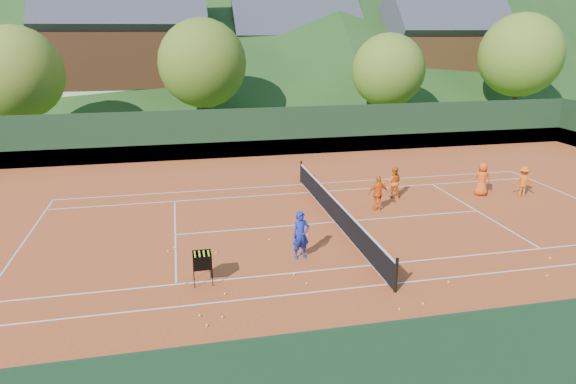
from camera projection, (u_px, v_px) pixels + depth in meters
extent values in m
plane|color=#33551A|center=(335.00, 223.00, 20.91)|extent=(400.00, 400.00, 0.00)
cube|color=#B7491D|center=(335.00, 222.00, 20.91)|extent=(40.00, 24.00, 0.02)
imported|color=#172997|center=(301.00, 235.00, 17.38)|extent=(0.67, 0.50, 1.68)
imported|color=orange|center=(394.00, 182.00, 23.84)|extent=(0.86, 0.77, 1.46)
imported|color=orange|center=(378.00, 193.00, 22.08)|extent=(0.91, 0.39, 1.54)
imported|color=#EE5515|center=(482.00, 179.00, 24.07)|extent=(0.91, 0.74, 1.60)
imported|color=orange|center=(523.00, 181.00, 23.96)|extent=(1.08, 0.88, 1.46)
sphere|color=#D7F729|center=(168.00, 251.00, 18.09)|extent=(0.07, 0.07, 0.07)
sphere|color=#D7F729|center=(307.00, 235.00, 19.50)|extent=(0.07, 0.07, 0.07)
sphere|color=#D7F729|center=(225.00, 294.00, 15.15)|extent=(0.07, 0.07, 0.07)
sphere|color=#D7F729|center=(435.00, 350.00, 12.49)|extent=(0.07, 0.07, 0.07)
sphere|color=#D7F729|center=(174.00, 248.00, 18.35)|extent=(0.07, 0.07, 0.07)
sphere|color=#D7F729|center=(177.00, 348.00, 12.58)|extent=(0.07, 0.07, 0.07)
sphere|color=#D7F729|center=(356.00, 244.00, 18.69)|extent=(0.07, 0.07, 0.07)
sphere|color=#D7F729|center=(200.00, 316.00, 14.00)|extent=(0.07, 0.07, 0.07)
sphere|color=#D7F729|center=(291.00, 353.00, 12.37)|extent=(0.07, 0.07, 0.07)
sphere|color=#D7F729|center=(399.00, 309.00, 14.31)|extent=(0.07, 0.07, 0.07)
sphere|color=#D7F729|center=(382.00, 337.00, 13.03)|extent=(0.07, 0.07, 0.07)
sphere|color=#D7F729|center=(222.00, 317.00, 13.94)|extent=(0.07, 0.07, 0.07)
sphere|color=#D7F729|center=(369.00, 244.00, 18.64)|extent=(0.07, 0.07, 0.07)
sphere|color=#D7F729|center=(307.00, 284.00, 15.76)|extent=(0.07, 0.07, 0.07)
sphere|color=#D7F729|center=(517.00, 328.00, 13.42)|extent=(0.07, 0.07, 0.07)
sphere|color=#D7F729|center=(547.00, 276.00, 16.27)|extent=(0.07, 0.07, 0.07)
sphere|color=#D7F729|center=(294.00, 274.00, 16.35)|extent=(0.07, 0.07, 0.07)
sphere|color=#D7F729|center=(423.00, 303.00, 14.62)|extent=(0.07, 0.07, 0.07)
sphere|color=#D7F729|center=(449.00, 282.00, 15.87)|extent=(0.07, 0.07, 0.07)
sphere|color=#D7F729|center=(270.00, 240.00, 19.06)|extent=(0.07, 0.07, 0.07)
sphere|color=#D7F729|center=(550.00, 258.00, 17.53)|extent=(0.07, 0.07, 0.07)
sphere|color=#D7F729|center=(185.00, 283.00, 15.78)|extent=(0.07, 0.07, 0.07)
sphere|color=#D7F729|center=(386.00, 337.00, 13.04)|extent=(0.07, 0.07, 0.07)
sphere|color=#D7F729|center=(207.00, 325.00, 13.54)|extent=(0.07, 0.07, 0.07)
sphere|color=#D7F729|center=(216.00, 253.00, 17.96)|extent=(0.07, 0.07, 0.07)
cube|color=silver|center=(20.00, 247.00, 18.51)|extent=(0.06, 10.97, 0.00)
cube|color=white|center=(388.00, 284.00, 15.80)|extent=(23.77, 0.06, 0.00)
cube|color=white|center=(303.00, 184.00, 26.02)|extent=(23.77, 0.06, 0.00)
cube|color=white|center=(372.00, 265.00, 17.07)|extent=(23.77, 0.06, 0.00)
cube|color=white|center=(310.00, 192.00, 24.74)|extent=(23.77, 0.06, 0.00)
cube|color=silver|center=(175.00, 235.00, 19.62)|extent=(0.06, 8.23, 0.00)
cube|color=white|center=(477.00, 211.00, 22.20)|extent=(0.06, 8.23, 0.00)
cube|color=white|center=(335.00, 222.00, 20.91)|extent=(12.80, 0.06, 0.00)
cube|color=white|center=(335.00, 222.00, 20.91)|extent=(0.06, 10.97, 0.00)
cube|color=black|center=(336.00, 212.00, 20.77)|extent=(0.03, 11.97, 0.90)
cube|color=white|center=(336.00, 201.00, 20.63)|extent=(0.05, 11.97, 0.06)
cylinder|color=black|center=(396.00, 275.00, 15.17)|extent=(0.10, 0.10, 1.10)
cylinder|color=black|center=(301.00, 171.00, 26.32)|extent=(0.10, 0.10, 1.10)
cube|color=black|center=(278.00, 132.00, 31.64)|extent=(40.00, 0.05, 3.00)
cube|color=#185421|center=(278.00, 147.00, 31.94)|extent=(40.40, 0.05, 1.00)
cube|color=#15311D|center=(535.00, 376.00, 9.27)|extent=(40.00, 0.05, 3.00)
cylinder|color=black|center=(194.00, 280.00, 15.49)|extent=(0.02, 0.02, 0.55)
cylinder|color=black|center=(213.00, 278.00, 15.60)|extent=(0.02, 0.02, 0.55)
cylinder|color=black|center=(194.00, 272.00, 16.00)|extent=(0.02, 0.02, 0.55)
cylinder|color=black|center=(211.00, 270.00, 16.11)|extent=(0.02, 0.02, 0.55)
cube|color=black|center=(203.00, 267.00, 15.72)|extent=(0.55, 0.55, 0.02)
cube|color=black|center=(203.00, 264.00, 15.39)|extent=(0.55, 0.02, 0.45)
cube|color=black|center=(202.00, 256.00, 15.91)|extent=(0.55, 0.02, 0.45)
cube|color=black|center=(193.00, 261.00, 15.60)|extent=(0.02, 0.55, 0.45)
cube|color=black|center=(211.00, 259.00, 15.71)|extent=(0.02, 0.55, 0.45)
sphere|color=#CCE526|center=(195.00, 258.00, 15.36)|extent=(0.07, 0.07, 0.07)
sphere|color=#CCE526|center=(195.00, 256.00, 15.49)|extent=(0.07, 0.07, 0.07)
sphere|color=#CCE526|center=(195.00, 254.00, 15.62)|extent=(0.07, 0.07, 0.07)
sphere|color=#CCE526|center=(195.00, 252.00, 15.74)|extent=(0.07, 0.07, 0.07)
sphere|color=#CCE526|center=(200.00, 257.00, 15.39)|extent=(0.07, 0.07, 0.07)
sphere|color=#CCE526|center=(200.00, 255.00, 15.52)|extent=(0.07, 0.07, 0.07)
sphere|color=#CCE526|center=(199.00, 254.00, 15.64)|extent=(0.07, 0.07, 0.07)
sphere|color=#CCE526|center=(199.00, 252.00, 15.77)|extent=(0.07, 0.07, 0.07)
sphere|color=#CCE526|center=(204.00, 257.00, 15.42)|extent=(0.07, 0.07, 0.07)
sphere|color=#CCE526|center=(204.00, 255.00, 15.54)|extent=(0.07, 0.07, 0.07)
sphere|color=#CCE526|center=(204.00, 253.00, 15.67)|extent=(0.07, 0.07, 0.07)
sphere|color=#CCE526|center=(204.00, 251.00, 15.80)|extent=(0.07, 0.07, 0.07)
sphere|color=#CCE526|center=(209.00, 256.00, 15.44)|extent=(0.07, 0.07, 0.07)
sphere|color=#CCE526|center=(209.00, 255.00, 15.57)|extent=(0.07, 0.07, 0.07)
sphere|color=#CCE526|center=(208.00, 253.00, 15.70)|extent=(0.07, 0.07, 0.07)
sphere|color=#CCE526|center=(208.00, 251.00, 15.83)|extent=(0.07, 0.07, 0.07)
cube|color=beige|center=(132.00, 100.00, 46.42)|extent=(12.00, 9.00, 2.88)
cube|color=#351C0E|center=(128.00, 58.00, 45.31)|extent=(12.24, 9.18, 4.48)
cube|color=#3C3C43|center=(125.00, 25.00, 44.45)|extent=(13.80, 9.93, 9.93)
cube|color=beige|center=(294.00, 93.00, 53.43)|extent=(11.00, 8.00, 2.52)
cube|color=#341B0E|center=(294.00, 61.00, 52.46)|extent=(11.22, 8.16, 3.92)
cube|color=#3C3C43|center=(294.00, 35.00, 51.69)|extent=(12.65, 8.82, 8.82)
cube|color=beige|center=(436.00, 93.00, 52.50)|extent=(10.00, 8.00, 2.70)
cube|color=#3B2310|center=(439.00, 58.00, 51.46)|extent=(10.20, 8.16, 4.20)
cube|color=#3F3F46|center=(441.00, 30.00, 50.65)|extent=(11.50, 8.82, 8.82)
cylinder|color=#42281A|center=(25.00, 127.00, 34.05)|extent=(0.36, 0.36, 2.70)
sphere|color=#557B20|center=(16.00, 73.00, 32.99)|extent=(6.00, 6.00, 6.00)
cylinder|color=#422A1A|center=(205.00, 115.00, 38.31)|extent=(0.36, 0.36, 2.88)
sphere|color=#436B1C|center=(203.00, 63.00, 37.18)|extent=(6.40, 6.40, 6.40)
cylinder|color=#402B19|center=(386.00, 113.00, 40.26)|extent=(0.36, 0.36, 2.52)
sphere|color=#46751F|center=(388.00, 70.00, 39.27)|extent=(5.60, 5.60, 5.60)
cylinder|color=#3C2518|center=(514.00, 104.00, 43.53)|extent=(0.36, 0.36, 3.06)
sphere|color=#4A7B20|center=(520.00, 55.00, 42.33)|extent=(6.80, 6.80, 6.80)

